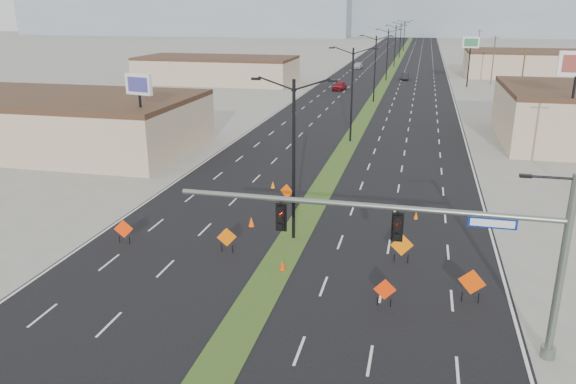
% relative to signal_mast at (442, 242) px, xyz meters
% --- Properties ---
extents(ground, '(600.00, 600.00, 0.00)m').
position_rel_signal_mast_xyz_m(ground, '(-8.56, -2.00, -4.79)').
color(ground, gray).
rests_on(ground, ground).
extents(road_surface, '(25.00, 400.00, 0.02)m').
position_rel_signal_mast_xyz_m(road_surface, '(-8.56, 98.00, -4.79)').
color(road_surface, black).
rests_on(road_surface, ground).
extents(median_strip, '(2.00, 400.00, 0.04)m').
position_rel_signal_mast_xyz_m(median_strip, '(-8.56, 98.00, -4.79)').
color(median_strip, '#304D1B').
rests_on(median_strip, ground).
extents(building_sw_near, '(40.00, 16.00, 5.00)m').
position_rel_signal_mast_xyz_m(building_sw_near, '(-43.56, 28.00, -2.29)').
color(building_sw_near, tan).
rests_on(building_sw_near, ground).
extents(building_sw_far, '(30.00, 14.00, 4.50)m').
position_rel_signal_mast_xyz_m(building_sw_far, '(-40.56, 83.00, -2.54)').
color(building_sw_far, tan).
rests_on(building_sw_far, ground).
extents(building_se_far, '(44.00, 16.00, 5.00)m').
position_rel_signal_mast_xyz_m(building_se_far, '(29.44, 108.00, -2.29)').
color(building_se_far, tan).
rests_on(building_se_far, ground).
extents(mesa_west, '(180.00, 50.00, 22.00)m').
position_rel_signal_mast_xyz_m(mesa_west, '(-128.56, 278.00, 6.21)').
color(mesa_west, gray).
rests_on(mesa_west, ground).
extents(mesa_center, '(220.00, 50.00, 28.00)m').
position_rel_signal_mast_xyz_m(mesa_center, '(31.44, 298.00, 9.21)').
color(mesa_center, gray).
rests_on(mesa_center, ground).
extents(mesa_backdrop, '(140.00, 50.00, 32.00)m').
position_rel_signal_mast_xyz_m(mesa_backdrop, '(-38.56, 318.00, 11.21)').
color(mesa_backdrop, gray).
rests_on(mesa_backdrop, ground).
extents(signal_mast, '(16.30, 0.60, 8.00)m').
position_rel_signal_mast_xyz_m(signal_mast, '(0.00, 0.00, 0.00)').
color(signal_mast, slate).
rests_on(signal_mast, ground).
extents(streetlight_0, '(5.15, 0.24, 10.02)m').
position_rel_signal_mast_xyz_m(streetlight_0, '(-8.56, 10.00, 0.63)').
color(streetlight_0, black).
rests_on(streetlight_0, ground).
extents(streetlight_1, '(5.15, 0.24, 10.02)m').
position_rel_signal_mast_xyz_m(streetlight_1, '(-8.56, 38.00, 0.63)').
color(streetlight_1, black).
rests_on(streetlight_1, ground).
extents(streetlight_2, '(5.15, 0.24, 10.02)m').
position_rel_signal_mast_xyz_m(streetlight_2, '(-8.56, 66.00, 0.63)').
color(streetlight_2, black).
rests_on(streetlight_2, ground).
extents(streetlight_3, '(5.15, 0.24, 10.02)m').
position_rel_signal_mast_xyz_m(streetlight_3, '(-8.56, 94.00, 0.63)').
color(streetlight_3, black).
rests_on(streetlight_3, ground).
extents(streetlight_4, '(5.15, 0.24, 10.02)m').
position_rel_signal_mast_xyz_m(streetlight_4, '(-8.56, 122.00, 0.63)').
color(streetlight_4, black).
rests_on(streetlight_4, ground).
extents(streetlight_5, '(5.15, 0.24, 10.02)m').
position_rel_signal_mast_xyz_m(streetlight_5, '(-8.56, 150.00, 0.63)').
color(streetlight_5, black).
rests_on(streetlight_5, ground).
extents(streetlight_6, '(5.15, 0.24, 10.02)m').
position_rel_signal_mast_xyz_m(streetlight_6, '(-8.56, 178.00, 0.63)').
color(streetlight_6, black).
rests_on(streetlight_6, ground).
extents(utility_pole_1, '(1.60, 0.20, 9.00)m').
position_rel_signal_mast_xyz_m(utility_pole_1, '(11.44, 58.00, -0.12)').
color(utility_pole_1, '#4C3823').
rests_on(utility_pole_1, ground).
extents(utility_pole_2, '(1.60, 0.20, 9.00)m').
position_rel_signal_mast_xyz_m(utility_pole_2, '(11.44, 93.00, -0.12)').
color(utility_pole_2, '#4C3823').
rests_on(utility_pole_2, ground).
extents(utility_pole_3, '(1.60, 0.20, 9.00)m').
position_rel_signal_mast_xyz_m(utility_pole_3, '(11.44, 128.00, -0.12)').
color(utility_pole_3, '#4C3823').
rests_on(utility_pole_3, ground).
extents(car_left, '(2.34, 4.64, 1.52)m').
position_rel_signal_mast_xyz_m(car_left, '(-15.68, 78.03, -4.03)').
color(car_left, maroon).
rests_on(car_left, ground).
extents(car_mid, '(1.48, 4.15, 1.36)m').
position_rel_signal_mast_xyz_m(car_mid, '(-4.93, 96.25, -4.11)').
color(car_mid, black).
rests_on(car_mid, ground).
extents(car_far, '(2.22, 4.79, 1.36)m').
position_rel_signal_mast_xyz_m(car_far, '(-16.92, 116.17, -4.11)').
color(car_far, '#AAB0B4').
rests_on(car_far, ground).
extents(construction_sign_0, '(1.15, 0.34, 1.57)m').
position_rel_signal_mast_xyz_m(construction_sign_0, '(-18.56, 6.73, -3.87)').
color(construction_sign_0, '#FF3305').
rests_on(construction_sign_0, ground).
extents(construction_sign_1, '(1.12, 0.44, 1.56)m').
position_rel_signal_mast_xyz_m(construction_sign_1, '(-11.94, 6.98, -3.87)').
color(construction_sign_1, '#E05C04').
rests_on(construction_sign_1, ground).
extents(construction_sign_2, '(1.07, 0.39, 1.48)m').
position_rel_signal_mast_xyz_m(construction_sign_2, '(-10.56, 16.49, -3.93)').
color(construction_sign_2, '#F04F05').
rests_on(construction_sign_2, ground).
extents(construction_sign_3, '(1.10, 0.16, 1.46)m').
position_rel_signal_mast_xyz_m(construction_sign_3, '(-2.32, 2.69, -3.94)').
color(construction_sign_3, '#ED3004').
rests_on(construction_sign_3, ground).
extents(construction_sign_4, '(1.31, 0.41, 1.80)m').
position_rel_signal_mast_xyz_m(construction_sign_4, '(1.80, 4.05, -3.73)').
color(construction_sign_4, '#EA4304').
rests_on(construction_sign_4, ground).
extents(construction_sign_5, '(1.30, 0.30, 1.76)m').
position_rel_signal_mast_xyz_m(construction_sign_5, '(-1.74, 7.90, -3.75)').
color(construction_sign_5, orange).
rests_on(construction_sign_5, ground).
extents(cone_0, '(0.51, 0.51, 0.68)m').
position_rel_signal_mast_xyz_m(cone_0, '(-11.74, 11.31, -4.45)').
color(cone_0, '#FF4E05').
rests_on(cone_0, ground).
extents(cone_1, '(0.48, 0.48, 0.63)m').
position_rel_signal_mast_xyz_m(cone_1, '(-8.12, 5.38, -4.47)').
color(cone_1, red).
rests_on(cone_1, ground).
extents(cone_2, '(0.37, 0.37, 0.55)m').
position_rel_signal_mast_xyz_m(cone_2, '(-1.05, 15.29, -4.52)').
color(cone_2, '#D85704').
rests_on(cone_2, ground).
extents(cone_3, '(0.37, 0.37, 0.59)m').
position_rel_signal_mast_xyz_m(cone_3, '(-12.50, 19.78, -4.50)').
color(cone_3, orange).
rests_on(cone_3, ground).
extents(pole_sign_west, '(2.76, 1.02, 8.46)m').
position_rel_signal_mast_xyz_m(pole_sign_west, '(-25.63, 23.33, 2.04)').
color(pole_sign_west, black).
rests_on(pole_sign_west, ground).
extents(pole_sign_east_far, '(2.96, 0.60, 9.02)m').
position_rel_signal_mast_xyz_m(pole_sign_east_far, '(6.69, 87.33, 2.54)').
color(pole_sign_east_far, black).
rests_on(pole_sign_east_far, ground).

